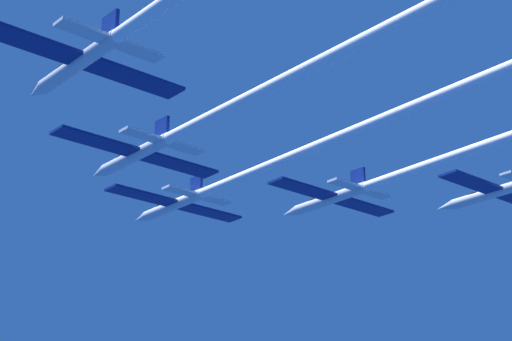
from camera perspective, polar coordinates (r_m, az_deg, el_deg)
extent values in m
cylinder|color=silver|center=(96.31, -5.28, -2.21)|extent=(1.11, 10.10, 1.11)
cone|color=silver|center=(101.16, -7.32, -3.04)|extent=(1.09, 2.22, 1.09)
ellipsoid|color=black|center=(98.19, -6.03, -2.26)|extent=(0.78, 2.02, 0.56)
cube|color=navy|center=(93.58, -7.28, -1.58)|extent=(7.67, 2.22, 0.24)
cube|color=navy|center=(98.40, -3.03, -2.68)|extent=(7.67, 2.22, 0.24)
cube|color=navy|center=(93.66, -3.81, -0.84)|extent=(0.29, 1.82, 1.62)
cube|color=silver|center=(91.79, -4.89, -1.29)|extent=(3.45, 1.33, 0.24)
cube|color=silver|center=(94.37, -2.65, -1.89)|extent=(3.45, 1.33, 0.24)
cylinder|color=white|center=(76.27, 7.40, 2.96)|extent=(1.00, 47.14, 1.00)
cylinder|color=silver|center=(80.69, -7.67, 0.98)|extent=(1.11, 10.10, 1.11)
cone|color=silver|center=(85.61, -9.95, -0.18)|extent=(1.09, 2.22, 1.09)
ellipsoid|color=black|center=(82.61, -8.51, 0.85)|extent=(0.78, 2.02, 0.56)
cube|color=navy|center=(78.18, -10.15, 1.85)|extent=(7.67, 2.22, 0.24)
cube|color=navy|center=(82.58, -4.94, 0.35)|extent=(7.67, 2.22, 0.24)
cube|color=navy|center=(78.09, -5.99, 2.74)|extent=(0.29, 1.82, 1.62)
cube|color=silver|center=(76.24, -7.34, 2.28)|extent=(3.45, 1.33, 0.24)
cube|color=silver|center=(78.62, -4.58, 1.45)|extent=(3.45, 1.33, 0.24)
cylinder|color=white|center=(62.75, 5.34, 7.49)|extent=(1.00, 40.70, 1.00)
cylinder|color=silver|center=(94.12, 4.73, -1.82)|extent=(1.11, 10.10, 1.11)
cone|color=silver|center=(98.30, 2.18, -2.70)|extent=(1.09, 2.22, 1.09)
ellipsoid|color=black|center=(95.76, 3.78, -1.88)|extent=(0.78, 2.02, 0.56)
cube|color=navy|center=(90.86, 3.00, -1.16)|extent=(7.67, 2.22, 0.24)
cube|color=navy|center=(96.83, 6.78, -2.29)|extent=(7.67, 2.22, 0.24)
cube|color=navy|center=(91.96, 6.49, -0.39)|extent=(0.29, 1.82, 1.62)
cube|color=silver|center=(89.80, 5.62, -0.85)|extent=(3.45, 1.33, 0.24)
cube|color=silver|center=(92.98, 7.58, -1.47)|extent=(3.45, 1.33, 0.24)
cylinder|color=silver|center=(65.28, -11.20, 6.72)|extent=(1.11, 10.10, 1.11)
cone|color=silver|center=(70.22, -13.73, 4.89)|extent=(1.09, 2.22, 1.09)
ellipsoid|color=black|center=(67.25, -12.13, 6.39)|extent=(0.78, 2.02, 0.56)
cube|color=navy|center=(63.15, -14.44, 7.99)|extent=(7.67, 2.22, 0.24)
cube|color=navy|center=(66.86, -7.72, 5.80)|extent=(7.67, 2.22, 0.24)
cube|color=navy|center=(62.82, -9.24, 9.15)|extent=(0.29, 1.82, 1.62)
cube|color=silver|center=(61.03, -11.04, 8.76)|extent=(3.45, 1.33, 0.24)
cube|color=silver|center=(63.05, -7.44, 7.51)|extent=(3.45, 1.33, 0.24)
cylinder|color=silver|center=(95.66, 14.82, -1.38)|extent=(1.11, 10.10, 1.11)
cone|color=silver|center=(99.03, 11.93, -2.29)|extent=(1.09, 2.22, 1.09)
ellipsoid|color=black|center=(96.99, 13.73, -1.45)|extent=(0.78, 2.02, 0.56)
cube|color=navy|center=(91.96, 13.50, -0.72)|extent=(7.67, 2.22, 0.24)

